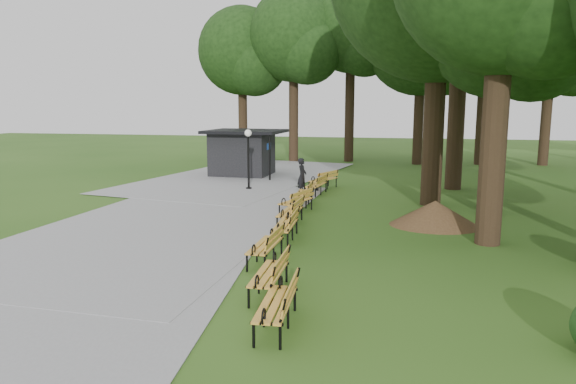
% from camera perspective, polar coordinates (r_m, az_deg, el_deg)
% --- Properties ---
extents(ground, '(100.00, 100.00, 0.00)m').
position_cam_1_polar(ground, '(14.40, -2.92, -6.31)').
color(ground, '#2A5217').
rests_on(ground, ground).
extents(path, '(12.00, 38.00, 0.06)m').
position_cam_1_polar(path, '(18.49, -12.49, -2.88)').
color(path, gray).
rests_on(path, ground).
extents(person, '(0.42, 0.61, 1.59)m').
position_cam_1_polar(person, '(23.16, 1.55, 1.75)').
color(person, black).
rests_on(person, ground).
extents(kiosk, '(4.18, 3.67, 2.54)m').
position_cam_1_polar(kiosk, '(29.30, -5.02, 4.29)').
color(kiosk, black).
rests_on(kiosk, ground).
extents(lamp_post, '(0.32, 0.32, 2.79)m').
position_cam_1_polar(lamp_post, '(24.23, -4.35, 5.02)').
color(lamp_post, black).
rests_on(lamp_post, ground).
extents(dirt_mound, '(2.44, 2.44, 0.83)m').
position_cam_1_polar(dirt_mound, '(17.76, 15.70, -2.24)').
color(dirt_mound, '#47301C').
rests_on(dirt_mound, ground).
extents(bench_0, '(0.75, 1.93, 0.88)m').
position_cam_1_polar(bench_0, '(9.46, -1.33, -12.12)').
color(bench_0, gold).
rests_on(bench_0, ground).
extents(bench_1, '(0.70, 1.92, 0.88)m').
position_cam_1_polar(bench_1, '(11.03, -2.11, -8.92)').
color(bench_1, gold).
rests_on(bench_1, ground).
extents(bench_2, '(0.67, 1.91, 0.88)m').
position_cam_1_polar(bench_2, '(13.17, -2.51, -5.85)').
color(bench_2, gold).
rests_on(bench_2, ground).
extents(bench_3, '(0.73, 1.93, 0.88)m').
position_cam_1_polar(bench_3, '(15.30, -0.33, -3.65)').
color(bench_3, gold).
rests_on(bench_3, ground).
extents(bench_4, '(0.68, 1.91, 0.88)m').
position_cam_1_polar(bench_4, '(17.20, 0.21, -2.18)').
color(bench_4, gold).
rests_on(bench_4, ground).
extents(bench_5, '(1.18, 2.00, 0.88)m').
position_cam_1_polar(bench_5, '(19.08, 0.88, -1.01)').
color(bench_5, gold).
rests_on(bench_5, ground).
extents(bench_6, '(0.75, 1.94, 0.88)m').
position_cam_1_polar(bench_6, '(20.76, 1.66, -0.15)').
color(bench_6, gold).
rests_on(bench_6, ground).
extents(bench_7, '(0.88, 1.97, 0.88)m').
position_cam_1_polar(bench_7, '(23.02, 3.08, 0.79)').
color(bench_7, gold).
rests_on(bench_7, ground).
extents(bench_8, '(1.34, 2.00, 0.88)m').
position_cam_1_polar(bench_8, '(24.59, 3.87, 1.35)').
color(bench_8, gold).
rests_on(bench_8, ground).
extents(lawn_tree_1, '(5.33, 5.33, 9.43)m').
position_cam_1_polar(lawn_tree_1, '(20.14, 22.40, 16.79)').
color(lawn_tree_1, black).
rests_on(lawn_tree_1, ground).
extents(tree_backdrop, '(36.65, 9.58, 16.39)m').
position_cam_1_polar(tree_backdrop, '(37.06, 17.99, 15.68)').
color(tree_backdrop, black).
rests_on(tree_backdrop, ground).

